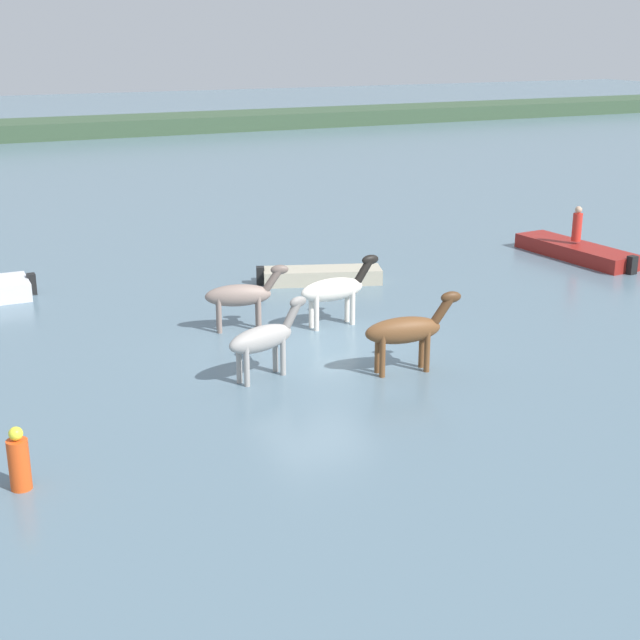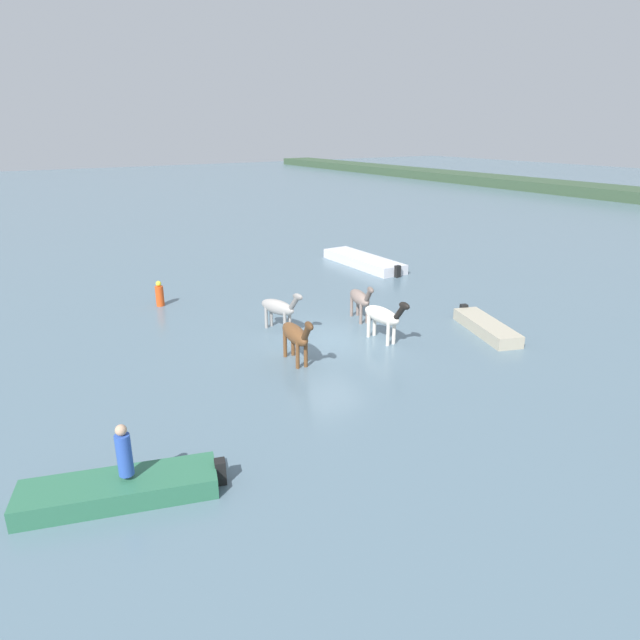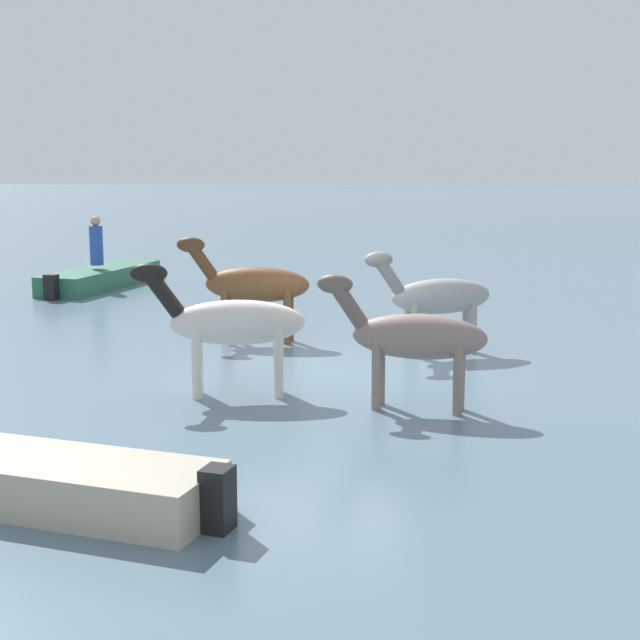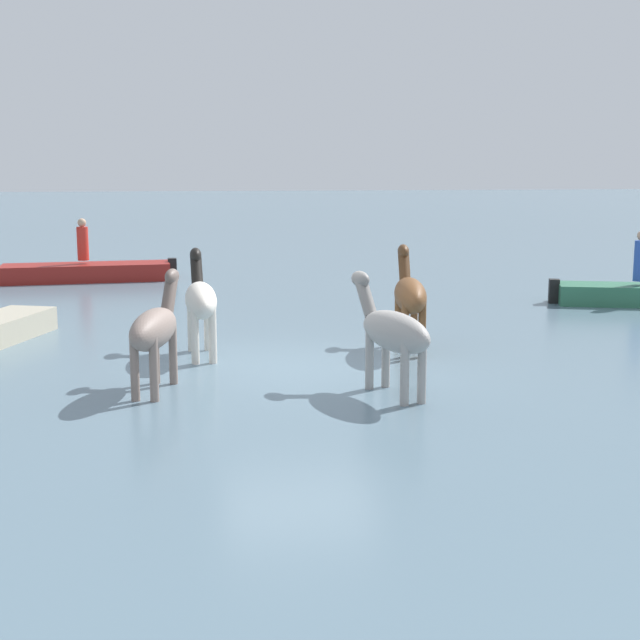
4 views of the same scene
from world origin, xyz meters
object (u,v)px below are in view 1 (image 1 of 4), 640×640
at_px(horse_dun_straggler, 264,338).
at_px(buoy_channel_marker, 19,461).
at_px(boat_motor_center, 321,278).
at_px(person_watcher_seated, 577,225).
at_px(horse_lead, 335,289).
at_px(horse_pinto_flank, 241,295).
at_px(horse_chestnut_trailing, 406,330).
at_px(boat_launch_far, 576,253).

height_order(horse_dun_straggler, buoy_channel_marker, horse_dun_straggler).
height_order(boat_motor_center, person_watcher_seated, person_watcher_seated).
xyz_separation_m(horse_lead, horse_pinto_flank, (-2.34, 0.69, -0.05)).
relative_size(horse_pinto_flank, boat_motor_center, 0.57).
relative_size(horse_dun_straggler, buoy_channel_marker, 1.91).
height_order(horse_lead, horse_pinto_flank, horse_lead).
bearing_deg(horse_dun_straggler, horse_lead, 24.46).
distance_m(horse_chestnut_trailing, boat_launch_far, 12.70).
distance_m(person_watcher_seated, buoy_channel_marker, 21.32).
bearing_deg(boat_motor_center, horse_chestnut_trailing, -81.51).
xyz_separation_m(horse_pinto_flank, boat_launch_far, (13.04, 2.37, -0.76)).
bearing_deg(person_watcher_seated, boat_launch_far, -101.44).
bearing_deg(buoy_channel_marker, boat_motor_center, 43.39).
bearing_deg(boat_launch_far, horse_dun_straggler, 107.96).
bearing_deg(horse_pinto_flank, buoy_channel_marker, -120.76).
relative_size(horse_pinto_flank, buoy_channel_marker, 1.92).
distance_m(horse_dun_straggler, boat_motor_center, 8.06).
bearing_deg(person_watcher_seated, horse_lead, -163.58).
relative_size(boat_launch_far, buoy_channel_marker, 4.32).
bearing_deg(horse_dun_straggler, horse_chestnut_trailing, -35.07).
xyz_separation_m(horse_lead, person_watcher_seated, (10.72, 3.16, 0.15)).
height_order(horse_chestnut_trailing, buoy_channel_marker, horse_chestnut_trailing).
xyz_separation_m(person_watcher_seated, buoy_channel_marker, (-19.41, -8.82, -0.63)).
height_order(horse_lead, boat_motor_center, horse_lead).
bearing_deg(horse_pinto_flank, boat_launch_far, 24.50).
bearing_deg(boat_launch_far, buoy_channel_marker, 109.53).
relative_size(horse_lead, horse_pinto_flank, 1.06).
distance_m(boat_motor_center, person_watcher_seated, 9.34).
height_order(boat_launch_far, buoy_channel_marker, buoy_channel_marker).
xyz_separation_m(horse_chestnut_trailing, boat_launch_far, (10.72, 6.76, -0.82)).
relative_size(horse_pinto_flank, boat_launch_far, 0.44).
bearing_deg(horse_lead, boat_launch_far, 12.86).
relative_size(horse_dun_straggler, person_watcher_seated, 1.83).
relative_size(horse_dun_straggler, horse_pinto_flank, 1.00).
bearing_deg(horse_chestnut_trailing, horse_lead, 96.74).
xyz_separation_m(horse_lead, buoy_channel_marker, (-8.69, -5.66, -0.48)).
bearing_deg(horse_dun_straggler, boat_motor_center, 38.93).
distance_m(horse_lead, person_watcher_seated, 11.17).
bearing_deg(horse_pinto_flank, boat_motor_center, 54.68).
xyz_separation_m(horse_chestnut_trailing, horse_pinto_flank, (-2.32, 4.39, -0.06)).
relative_size(horse_lead, buoy_channel_marker, 2.02).
height_order(horse_chestnut_trailing, boat_motor_center, horse_chestnut_trailing).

